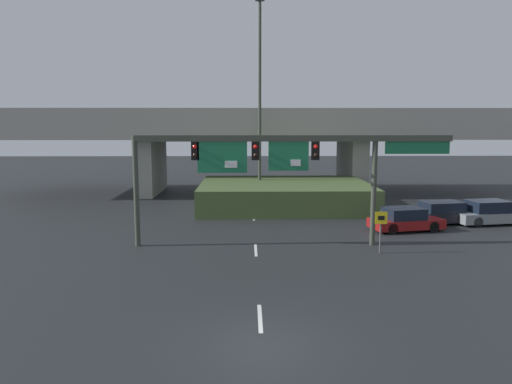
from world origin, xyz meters
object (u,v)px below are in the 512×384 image
(signal_gantry, at_px, (279,156))
(parked_sedan_near_right, at_px, (405,220))
(highway_light_pole_near, at_px, (260,98))
(parked_sedan_far_right, at_px, (489,213))
(parked_sedan_mid_right, at_px, (443,213))
(speed_limit_sign, at_px, (381,226))

(signal_gantry, bearing_deg, parked_sedan_near_right, 24.19)
(highway_light_pole_near, relative_size, parked_sedan_far_right, 3.21)
(parked_sedan_near_right, relative_size, parked_sedan_mid_right, 0.91)
(parked_sedan_near_right, xyz_separation_m, parked_sedan_far_right, (5.94, 1.85, 0.05))
(signal_gantry, bearing_deg, parked_sedan_mid_right, 27.10)
(parked_sedan_mid_right, distance_m, parked_sedan_far_right, 2.87)
(signal_gantry, bearing_deg, parked_sedan_far_right, 21.31)
(parked_sedan_near_right, height_order, parked_sedan_far_right, parked_sedan_far_right)
(highway_light_pole_near, xyz_separation_m, parked_sedan_near_right, (8.45, -10.17, -7.59))
(signal_gantry, distance_m, parked_sedan_mid_right, 12.88)
(parked_sedan_mid_right, height_order, parked_sedan_far_right, parked_sedan_far_right)
(speed_limit_sign, height_order, parked_sedan_near_right, speed_limit_sign)
(speed_limit_sign, distance_m, parked_sedan_near_right, 5.96)
(parked_sedan_near_right, bearing_deg, signal_gantry, -167.70)
(parked_sedan_near_right, distance_m, parked_sedan_far_right, 6.22)
(parked_sedan_near_right, bearing_deg, speed_limit_sign, -130.93)
(highway_light_pole_near, relative_size, parked_sedan_near_right, 3.47)
(highway_light_pole_near, xyz_separation_m, parked_sedan_mid_right, (11.53, -8.11, -7.57))
(parked_sedan_far_right, bearing_deg, speed_limit_sign, -151.15)
(parked_sedan_mid_right, bearing_deg, speed_limit_sign, -139.28)
(speed_limit_sign, bearing_deg, highway_light_pole_near, 109.98)
(parked_sedan_mid_right, bearing_deg, highway_light_pole_near, 135.06)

